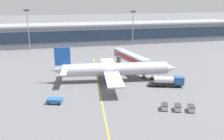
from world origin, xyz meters
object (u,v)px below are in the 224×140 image
Objects in this scene: baggage_cart_0 at (165,107)px; baggage_cart_2 at (191,108)px; fuel_tanker at (168,81)px; baggage_cart_1 at (178,107)px; main_airliner at (114,69)px; pushback_tug at (55,100)px.

baggage_cart_0 is 6.40m from baggage_cart_2.
fuel_tanker reaches higher than baggage_cart_1.
baggage_cart_1 is 1.00× the size of baggage_cart_2.
baggage_cart_2 is (5.93, -2.42, 0.00)m from baggage_cart_0.
main_airliner is 13.84× the size of baggage_cart_0.
fuel_tanker is 17.27m from baggage_cart_1.
fuel_tanker is (15.10, -9.03, -2.36)m from main_airliner.
baggage_cart_0 is 1.00× the size of baggage_cart_1.
main_airliner reaches higher than baggage_cart_2.
baggage_cart_2 is (12.75, -26.65, -3.33)m from main_airliner.
pushback_tug is at bearing 158.81° from baggage_cart_2.
main_airliner is 13.84× the size of baggage_cart_1.
pushback_tug is (-19.50, -14.15, -3.26)m from main_airliner.
baggage_cart_0 is at bearing 157.81° from baggage_cart_2.
main_airliner reaches higher than baggage_cart_1.
fuel_tanker is 3.64× the size of baggage_cart_0.
fuel_tanker is 2.55× the size of pushback_tug.
main_airliner is at bearing 35.96° from pushback_tug.
baggage_cart_0 is (-8.28, -15.20, -0.96)m from fuel_tanker.
fuel_tanker is 17.33m from baggage_cart_0.
baggage_cart_1 is (-5.31, -16.41, -0.96)m from fuel_tanker.
baggage_cart_0 and baggage_cart_1 have the same top height.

